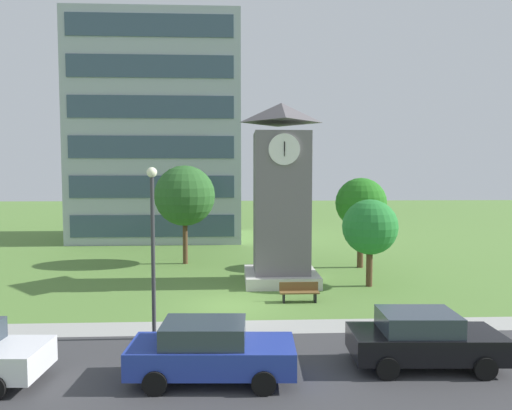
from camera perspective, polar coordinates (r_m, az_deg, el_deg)
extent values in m
plane|color=#567F38|center=(21.10, -2.92, -12.24)|extent=(160.00, 160.00, 0.00)
cube|color=#38383A|center=(14.19, -3.10, -20.47)|extent=(120.00, 7.20, 0.01)
cube|color=#9E9E99|center=(18.29, -2.97, -14.79)|extent=(120.00, 1.60, 0.01)
cube|color=#9EA8B2|center=(43.64, -11.55, 8.72)|extent=(14.40, 10.14, 19.20)
cube|color=#384C60|center=(38.66, -12.57, -2.54)|extent=(13.25, 0.10, 1.80)
cube|color=#384C60|center=(38.44, -12.64, 2.20)|extent=(13.25, 0.10, 1.80)
cube|color=#384C60|center=(38.48, -12.71, 6.97)|extent=(13.25, 0.10, 1.80)
cube|color=#384C60|center=(38.79, -12.79, 11.69)|extent=(13.25, 0.10, 1.80)
cube|color=#384C60|center=(39.36, -12.86, 16.31)|extent=(13.25, 0.10, 1.80)
cube|color=#384C60|center=(40.18, -12.93, 20.77)|extent=(13.25, 0.10, 1.80)
cube|color=slate|center=(24.79, 3.09, -0.38)|extent=(2.85, 2.85, 8.03)
cube|color=beige|center=(25.34, 3.06, -8.80)|extent=(3.85, 3.85, 0.60)
pyramid|color=#555155|center=(24.93, 3.14, 11.26)|extent=(3.14, 3.14, 1.03)
cylinder|color=white|center=(23.28, 3.49, 6.86)|extent=(1.57, 0.12, 1.57)
cylinder|color=white|center=(24.95, 6.54, 6.64)|extent=(0.12, 1.57, 1.57)
cube|color=black|center=(23.22, 3.51, 7.22)|extent=(0.07, 0.08, 0.47)
cube|color=black|center=(23.20, 3.51, 6.87)|extent=(0.04, 0.06, 0.71)
cube|color=brown|center=(21.57, 5.36, -10.65)|extent=(1.80, 0.49, 0.06)
cube|color=brown|center=(21.73, 5.28, -9.92)|extent=(1.80, 0.06, 0.40)
cube|color=black|center=(21.54, 3.42, -11.28)|extent=(0.08, 0.43, 0.45)
cube|color=black|center=(21.74, 7.27, -11.16)|extent=(0.08, 0.43, 0.45)
cylinder|color=#333338|center=(16.76, -12.53, -6.51)|extent=(0.14, 0.14, 5.72)
sphere|color=#F2EFCC|center=(16.50, -12.69, 3.94)|extent=(0.36, 0.36, 0.36)
cylinder|color=#513823|center=(30.54, -8.70, -4.30)|extent=(0.32, 0.32, 3.07)
sphere|color=#2A5D26|center=(30.27, -8.76, 1.15)|extent=(3.91, 3.91, 3.91)
cylinder|color=#513823|center=(25.00, 13.76, -7.31)|extent=(0.33, 0.33, 2.11)
sphere|color=#247A30|center=(24.69, 13.84, -2.63)|extent=(2.86, 2.86, 2.86)
cylinder|color=#513823|center=(29.73, 12.70, -4.72)|extent=(0.38, 0.38, 2.93)
sphere|color=#236E1C|center=(29.46, 12.78, 0.22)|extent=(3.15, 3.15, 3.15)
cylinder|color=black|center=(16.01, -26.25, -16.72)|extent=(0.67, 0.25, 0.66)
cube|color=#23389E|center=(13.84, -5.38, -17.97)|extent=(4.72, 2.04, 0.76)
cube|color=#2D3842|center=(13.62, -6.41, -15.28)|extent=(2.39, 1.71, 0.60)
cylinder|color=black|center=(14.76, 0.83, -18.11)|extent=(0.67, 0.25, 0.66)
cylinder|color=black|center=(13.11, 0.96, -21.05)|extent=(0.67, 0.25, 0.66)
cylinder|color=black|center=(14.99, -10.79, -17.82)|extent=(0.67, 0.25, 0.66)
cylinder|color=black|center=(13.38, -12.32, -20.61)|extent=(0.67, 0.25, 0.66)
cube|color=black|center=(15.53, 20.04, -15.71)|extent=(4.55, 2.08, 0.76)
cube|color=#2D3842|center=(15.25, 19.29, -13.37)|extent=(2.31, 1.75, 0.60)
cylinder|color=black|center=(16.96, 23.48, -15.47)|extent=(0.67, 0.25, 0.66)
cylinder|color=black|center=(15.39, 26.34, -17.56)|extent=(0.67, 0.25, 0.66)
cylinder|color=black|center=(16.10, 14.00, -16.32)|extent=(0.67, 0.25, 0.66)
cylinder|color=black|center=(14.44, 15.86, -18.77)|extent=(0.67, 0.25, 0.66)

